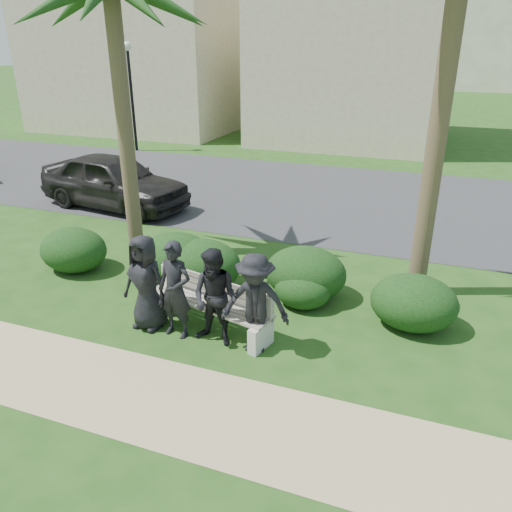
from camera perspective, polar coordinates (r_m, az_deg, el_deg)
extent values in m
plane|color=#204413|center=(8.21, -6.12, -8.13)|extent=(160.00, 160.00, 0.00)
cube|color=tan|center=(6.95, -12.90, -15.24)|extent=(30.00, 1.60, 0.01)
cube|color=#2D2D30|center=(15.20, 7.36, 6.79)|extent=(160.00, 8.00, 0.01)
cube|color=#B9AC8B|center=(28.64, -12.57, 21.23)|extent=(10.00, 8.00, 7.00)
cube|color=#B9AC8B|center=(24.61, 11.29, 21.08)|extent=(8.00, 8.00, 7.00)
cylinder|color=black|center=(22.08, -13.95, 16.74)|extent=(0.12, 0.12, 4.00)
sphere|color=white|center=(21.96, -14.52, 22.19)|extent=(0.36, 0.36, 0.36)
cube|color=gray|center=(7.99, -5.68, -5.60)|extent=(2.28, 1.01, 0.04)
cube|color=gray|center=(8.06, -5.06, -3.45)|extent=(2.17, 0.55, 0.26)
cube|color=beige|center=(8.56, -11.92, -5.58)|extent=(0.26, 0.53, 0.41)
cube|color=beige|center=(7.75, 1.37, -8.30)|extent=(0.26, 0.53, 0.41)
imported|color=black|center=(8.03, -12.49, -2.99)|extent=(0.82, 0.59, 1.57)
imported|color=black|center=(7.72, -9.24, -3.86)|extent=(0.60, 0.42, 1.56)
imported|color=black|center=(7.45, -4.66, -4.81)|extent=(0.80, 0.65, 1.53)
imported|color=black|center=(7.25, -0.09, -5.46)|extent=(1.09, 0.76, 1.55)
ellipsoid|color=black|center=(10.65, -20.16, 0.80)|extent=(1.38, 1.14, 0.90)
ellipsoid|color=black|center=(9.59, -9.05, -0.14)|extent=(1.52, 1.26, 0.99)
ellipsoid|color=black|center=(9.32, -6.09, -0.84)|extent=(1.46, 1.21, 0.95)
ellipsoid|color=black|center=(8.97, 5.69, -1.79)|extent=(1.47, 1.21, 0.96)
ellipsoid|color=black|center=(8.70, 5.36, -3.76)|extent=(0.99, 0.82, 0.64)
ellipsoid|color=black|center=(8.39, 17.62, -4.93)|extent=(1.38, 1.14, 0.90)
cylinder|color=brown|center=(10.64, -14.76, 13.79)|extent=(0.32, 0.32, 5.29)
cylinder|color=brown|center=(8.86, 20.09, 13.37)|extent=(0.32, 0.32, 5.89)
imported|color=black|center=(14.40, -15.92, 8.23)|extent=(4.55, 2.32, 1.48)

